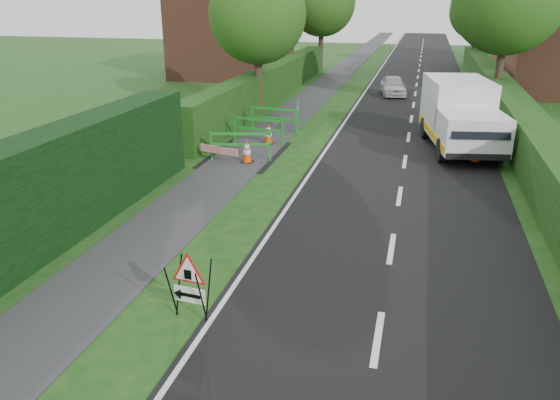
{
  "coord_description": "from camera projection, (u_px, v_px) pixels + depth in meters",
  "views": [
    {
      "loc": [
        2.84,
        -6.75,
        5.31
      ],
      "look_at": [
        -0.08,
        4.54,
        0.92
      ],
      "focal_mm": 35.0,
      "sensor_mm": 36.0,
      "label": 1
    }
  ],
  "objects": [
    {
      "name": "ped_barrier_3",
      "position": [
        298.0,
        113.0,
        23.01
      ],
      "size": [
        0.79,
        2.09,
        1.0
      ],
      "rotation": [
        0.0,
        0.0,
        1.79
      ],
      "color": "#188722",
      "rests_on": "ground"
    },
    {
      "name": "traffic_cone_4",
      "position": [
        268.0,
        134.0,
        20.6
      ],
      "size": [
        0.38,
        0.38,
        0.79
      ],
      "color": "black",
      "rests_on": "ground"
    },
    {
      "name": "traffic_cone_3",
      "position": [
        247.0,
        151.0,
        18.28
      ],
      "size": [
        0.38,
        0.38,
        0.79
      ],
      "color": "black",
      "rests_on": "ground"
    },
    {
      "name": "hatchback_car",
      "position": [
        393.0,
        86.0,
        30.63
      ],
      "size": [
        1.76,
        3.3,
        1.07
      ],
      "primitive_type": "imported",
      "rotation": [
        0.0,
        0.0,
        0.17
      ],
      "color": "silver",
      "rests_on": "ground"
    },
    {
      "name": "ped_barrier_2",
      "position": [
        274.0,
        116.0,
        22.46
      ],
      "size": [
        2.09,
        0.68,
        1.0
      ],
      "rotation": [
        0.0,
        0.0,
        -0.16
      ],
      "color": "#188722",
      "rests_on": "ground"
    },
    {
      "name": "tree_fw",
      "position": [
        322.0,
        2.0,
        38.83
      ],
      "size": [
        4.8,
        4.8,
        7.24
      ],
      "color": "#2D2116",
      "rests_on": "ground"
    },
    {
      "name": "hedge_east",
      "position": [
        512.0,
        138.0,
        21.63
      ],
      "size": [
        1.2,
        50.0,
        1.5
      ],
      "primitive_type": "cube",
      "color": "#14380F",
      "rests_on": "ground"
    },
    {
      "name": "redwhite_plank",
      "position": [
        219.0,
        163.0,
        18.38
      ],
      "size": [
        1.46,
        0.43,
        0.25
      ],
      "primitive_type": "cube",
      "rotation": [
        0.0,
        0.0,
        -0.26
      ],
      "color": "red",
      "rests_on": "ground"
    },
    {
      "name": "traffic_cone_2",
      "position": [
        467.0,
        123.0,
        22.37
      ],
      "size": [
        0.38,
        0.38,
        0.79
      ],
      "color": "black",
      "rests_on": "ground"
    },
    {
      "name": "ped_barrier_0",
      "position": [
        241.0,
        142.0,
        18.48
      ],
      "size": [
        2.08,
        0.83,
        1.0
      ],
      "rotation": [
        0.0,
        0.0,
        0.24
      ],
      "color": "#188722",
      "rests_on": "ground"
    },
    {
      "name": "ped_barrier_1",
      "position": [
        258.0,
        127.0,
        20.58
      ],
      "size": [
        2.09,
        0.67,
        1.0
      ],
      "rotation": [
        0.0,
        0.0,
        -0.16
      ],
      "color": "#188722",
      "rests_on": "ground"
    },
    {
      "name": "house_east_b",
      "position": [
        547.0,
        28.0,
        42.88
      ],
      "size": [
        7.5,
        7.4,
        7.88
      ],
      "color": "brown",
      "rests_on": "ground"
    },
    {
      "name": "road_surface",
      "position": [
        418.0,
        73.0,
        39.78
      ],
      "size": [
        6.0,
        90.0,
        0.02
      ],
      "primitive_type": "cube",
      "color": "black",
      "rests_on": "ground"
    },
    {
      "name": "tree_nw",
      "position": [
        257.0,
        15.0,
        24.46
      ],
      "size": [
        4.4,
        4.4,
        6.7
      ],
      "color": "#2D2116",
      "rests_on": "ground"
    },
    {
      "name": "traffic_cone_1",
      "position": [
        485.0,
        140.0,
        19.71
      ],
      "size": [
        0.38,
        0.38,
        0.79
      ],
      "color": "black",
      "rests_on": "ground"
    },
    {
      "name": "traffic_cone_0",
      "position": [
        477.0,
        151.0,
        18.35
      ],
      "size": [
        0.38,
        0.38,
        0.79
      ],
      "color": "black",
      "rests_on": "ground"
    },
    {
      "name": "footpath",
      "position": [
        344.0,
        70.0,
        41.07
      ],
      "size": [
        2.0,
        90.0,
        0.02
      ],
      "primitive_type": "cube",
      "color": "#2D2D30",
      "rests_on": "ground"
    },
    {
      "name": "ground",
      "position": [
        213.0,
        352.0,
        8.65
      ],
      "size": [
        120.0,
        120.0,
        0.0
      ],
      "primitive_type": "plane",
      "color": "#164213",
      "rests_on": "ground"
    },
    {
      "name": "hedge_west_far",
      "position": [
        273.0,
        99.0,
        29.76
      ],
      "size": [
        1.0,
        24.0,
        1.8
      ],
      "primitive_type": "cube",
      "color": "#14380F",
      "rests_on": "ground"
    },
    {
      "name": "tree_fe",
      "position": [
        479.0,
        11.0,
        40.1
      ],
      "size": [
        4.2,
        4.2,
        6.33
      ],
      "color": "#2D2116",
      "rests_on": "ground"
    },
    {
      "name": "triangle_sign",
      "position": [
        187.0,
        281.0,
        9.28
      ],
      "size": [
        0.8,
        0.8,
        1.07
      ],
      "rotation": [
        0.0,
        0.0,
        -0.1
      ],
      "color": "black",
      "rests_on": "ground"
    },
    {
      "name": "works_van",
      "position": [
        460.0,
        114.0,
        19.67
      ],
      "size": [
        2.95,
        5.6,
        2.43
      ],
      "rotation": [
        0.0,
        0.0,
        0.17
      ],
      "color": "silver",
      "rests_on": "ground"
    },
    {
      "name": "house_west",
      "position": [
        233.0,
        33.0,
        37.16
      ],
      "size": [
        7.5,
        7.4,
        7.88
      ],
      "color": "brown",
      "rests_on": "ground"
    }
  ]
}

